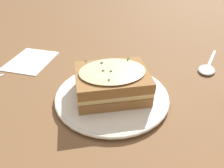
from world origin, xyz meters
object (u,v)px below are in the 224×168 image
Objects in this scene: sandwich at (112,82)px; spoon at (207,68)px; dinner_plate at (112,96)px; napkin at (31,60)px.

spoon is at bearing -62.43° from sandwich.
dinner_plate is at bearing 55.67° from spoon.
spoon reaches higher than napkin.
spoon is 1.16× the size of napkin.
napkin is at bearing 55.67° from sandwich.
sandwich is 1.07× the size of spoon.
dinner_plate is 1.46× the size of sandwich.
napkin is (0.17, 0.25, -0.01)m from dinner_plate.
sandwich is at bearing -124.33° from napkin.
sandwich reaches higher than dinner_plate.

